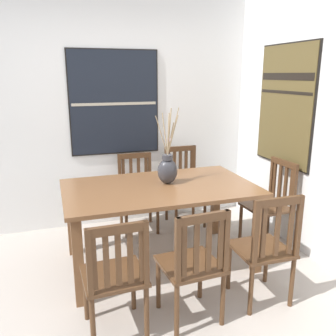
% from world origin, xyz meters
% --- Properties ---
extents(ground_plane, '(6.40, 6.40, 0.03)m').
position_xyz_m(ground_plane, '(0.00, 0.00, -0.01)').
color(ground_plane, '#B2A89E').
extents(wall_back, '(6.40, 0.12, 2.70)m').
position_xyz_m(wall_back, '(0.00, 1.86, 1.35)').
color(wall_back, white).
rests_on(wall_back, ground_plane).
extents(dining_table, '(1.74, 1.04, 0.77)m').
position_xyz_m(dining_table, '(0.35, 0.65, 0.67)').
color(dining_table, brown).
rests_on(dining_table, ground_plane).
extents(centerpiece_vase, '(0.24, 0.21, 0.72)m').
position_xyz_m(centerpiece_vase, '(0.45, 0.71, 0.92)').
color(centerpiece_vase, '#333338').
rests_on(centerpiece_vase, dining_table).
extents(chair_0, '(0.43, 0.43, 0.89)m').
position_xyz_m(chair_0, '(-0.23, -0.22, 0.47)').
color(chair_0, '#4C301C').
rests_on(chair_0, ground_plane).
extents(chair_1, '(0.43, 0.43, 0.88)m').
position_xyz_m(chair_1, '(0.34, 1.51, 0.46)').
color(chair_1, '#4C301C').
rests_on(chair_1, ground_plane).
extents(chair_2, '(0.43, 0.43, 0.93)m').
position_xyz_m(chair_2, '(0.95, -0.20, 0.47)').
color(chair_2, '#4C301C').
rests_on(chair_2, ground_plane).
extents(chair_3, '(0.45, 0.45, 0.90)m').
position_xyz_m(chair_3, '(0.33, -0.25, 0.47)').
color(chair_3, '#4C301C').
rests_on(chair_3, ground_plane).
extents(chair_4, '(0.44, 0.44, 0.92)m').
position_xyz_m(chair_4, '(1.57, 0.65, 0.47)').
color(chair_4, '#4C301C').
rests_on(chair_4, ground_plane).
extents(chair_5, '(0.42, 0.42, 0.93)m').
position_xyz_m(chair_5, '(0.91, 1.51, 0.48)').
color(chair_5, '#4C301C').
rests_on(chair_5, ground_plane).
extents(painting_on_back_wall, '(1.03, 0.05, 1.19)m').
position_xyz_m(painting_on_back_wall, '(0.16, 1.79, 1.46)').
color(painting_on_back_wall, black).
extents(painting_on_side_wall, '(0.05, 0.91, 1.26)m').
position_xyz_m(painting_on_side_wall, '(1.79, 0.85, 1.46)').
color(painting_on_side_wall, black).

